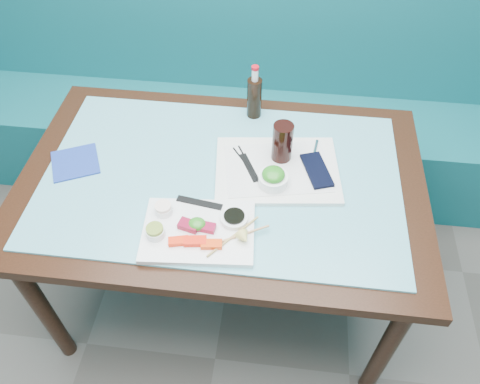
# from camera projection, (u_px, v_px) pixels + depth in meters

# --- Properties ---
(booth_bench) EXTENTS (3.00, 0.56, 1.17)m
(booth_bench) POSITION_uv_depth(u_px,v_px,m) (247.00, 110.00, 2.45)
(booth_bench) COLOR #0F5B62
(booth_bench) RESTS_ON ground
(dining_table) EXTENTS (1.40, 0.90, 0.75)m
(dining_table) POSITION_uv_depth(u_px,v_px,m) (222.00, 194.00, 1.68)
(dining_table) COLOR black
(dining_table) RESTS_ON ground
(glass_top) EXTENTS (1.22, 0.76, 0.01)m
(glass_top) POSITION_uv_depth(u_px,v_px,m) (221.00, 177.00, 1.61)
(glass_top) COLOR #5DACBA
(glass_top) RESTS_ON dining_table
(sashimi_plate) EXTENTS (0.36, 0.27, 0.02)m
(sashimi_plate) POSITION_uv_depth(u_px,v_px,m) (199.00, 231.00, 1.44)
(sashimi_plate) COLOR white
(sashimi_plate) RESTS_ON glass_top
(salmon_left) EXTENTS (0.07, 0.04, 0.01)m
(salmon_left) POSITION_uv_depth(u_px,v_px,m) (178.00, 241.00, 1.40)
(salmon_left) COLOR #FF2B0A
(salmon_left) RESTS_ON sashimi_plate
(salmon_mid) EXTENTS (0.07, 0.04, 0.02)m
(salmon_mid) POSITION_uv_depth(u_px,v_px,m) (195.00, 241.00, 1.40)
(salmon_mid) COLOR #FF210A
(salmon_mid) RESTS_ON sashimi_plate
(salmon_right) EXTENTS (0.07, 0.04, 0.02)m
(salmon_right) POSITION_uv_depth(u_px,v_px,m) (211.00, 244.00, 1.39)
(salmon_right) COLOR #FE400A
(salmon_right) RESTS_ON sashimi_plate
(tuna_left) EXTENTS (0.07, 0.05, 0.02)m
(tuna_left) POSITION_uv_depth(u_px,v_px,m) (189.00, 225.00, 1.43)
(tuna_left) COLOR maroon
(tuna_left) RESTS_ON sashimi_plate
(tuna_right) EXTENTS (0.06, 0.04, 0.02)m
(tuna_right) POSITION_uv_depth(u_px,v_px,m) (206.00, 227.00, 1.43)
(tuna_right) COLOR maroon
(tuna_right) RESTS_ON sashimi_plate
(seaweed_garnish) EXTENTS (0.06, 0.05, 0.03)m
(seaweed_garnish) POSITION_uv_depth(u_px,v_px,m) (197.00, 224.00, 1.43)
(seaweed_garnish) COLOR #2A811D
(seaweed_garnish) RESTS_ON sashimi_plate
(ramekin_wasabi) EXTENTS (0.08, 0.08, 0.02)m
(ramekin_wasabi) POSITION_uv_depth(u_px,v_px,m) (155.00, 232.00, 1.41)
(ramekin_wasabi) COLOR white
(ramekin_wasabi) RESTS_ON sashimi_plate
(wasabi_fill) EXTENTS (0.06, 0.06, 0.01)m
(wasabi_fill) POSITION_uv_depth(u_px,v_px,m) (155.00, 229.00, 1.40)
(wasabi_fill) COLOR olive
(wasabi_fill) RESTS_ON ramekin_wasabi
(ramekin_ginger) EXTENTS (0.07, 0.07, 0.02)m
(ramekin_ginger) POSITION_uv_depth(u_px,v_px,m) (164.00, 210.00, 1.47)
(ramekin_ginger) COLOR white
(ramekin_ginger) RESTS_ON sashimi_plate
(ginger_fill) EXTENTS (0.06, 0.06, 0.01)m
(ginger_fill) POSITION_uv_depth(u_px,v_px,m) (163.00, 206.00, 1.46)
(ginger_fill) COLOR #FFE1D1
(ginger_fill) RESTS_ON ramekin_ginger
(soy_dish) EXTENTS (0.11, 0.11, 0.02)m
(soy_dish) POSITION_uv_depth(u_px,v_px,m) (234.00, 218.00, 1.45)
(soy_dish) COLOR white
(soy_dish) RESTS_ON sashimi_plate
(soy_fill) EXTENTS (0.08, 0.08, 0.01)m
(soy_fill) POSITION_uv_depth(u_px,v_px,m) (234.00, 216.00, 1.44)
(soy_fill) COLOR black
(soy_fill) RESTS_ON soy_dish
(lemon_wedge) EXTENTS (0.05, 0.05, 0.04)m
(lemon_wedge) POSITION_uv_depth(u_px,v_px,m) (244.00, 238.00, 1.39)
(lemon_wedge) COLOR #F2E272
(lemon_wedge) RESTS_ON sashimi_plate
(chopstick_sleeve) EXTENTS (0.15, 0.05, 0.00)m
(chopstick_sleeve) POSITION_uv_depth(u_px,v_px,m) (199.00, 203.00, 1.50)
(chopstick_sleeve) COLOR black
(chopstick_sleeve) RESTS_ON sashimi_plate
(wooden_chopstick_a) EXTENTS (0.14, 0.17, 0.01)m
(wooden_chopstick_a) POSITION_uv_depth(u_px,v_px,m) (233.00, 236.00, 1.41)
(wooden_chopstick_a) COLOR #A88E4F
(wooden_chopstick_a) RESTS_ON sashimi_plate
(wooden_chopstick_b) EXTENTS (0.19, 0.11, 0.01)m
(wooden_chopstick_b) POSITION_uv_depth(u_px,v_px,m) (236.00, 236.00, 1.41)
(wooden_chopstick_b) COLOR tan
(wooden_chopstick_b) RESTS_ON sashimi_plate
(serving_tray) EXTENTS (0.45, 0.36, 0.02)m
(serving_tray) POSITION_uv_depth(u_px,v_px,m) (277.00, 170.00, 1.62)
(serving_tray) COLOR white
(serving_tray) RESTS_ON glass_top
(paper_placemat) EXTENTS (0.40, 0.31, 0.00)m
(paper_placemat) POSITION_uv_depth(u_px,v_px,m) (277.00, 168.00, 1.61)
(paper_placemat) COLOR silver
(paper_placemat) RESTS_ON serving_tray
(seaweed_bowl) EXTENTS (0.13, 0.13, 0.04)m
(seaweed_bowl) POSITION_uv_depth(u_px,v_px,m) (273.00, 180.00, 1.55)
(seaweed_bowl) COLOR white
(seaweed_bowl) RESTS_ON serving_tray
(seaweed_salad) EXTENTS (0.08, 0.08, 0.04)m
(seaweed_salad) POSITION_uv_depth(u_px,v_px,m) (273.00, 174.00, 1.53)
(seaweed_salad) COLOR #257B1C
(seaweed_salad) RESTS_ON seaweed_bowl
(cola_glass) EXTENTS (0.09, 0.09, 0.15)m
(cola_glass) POSITION_uv_depth(u_px,v_px,m) (282.00, 142.00, 1.59)
(cola_glass) COLOR black
(cola_glass) RESTS_ON serving_tray
(navy_pouch) EXTENTS (0.12, 0.18, 0.01)m
(navy_pouch) POSITION_uv_depth(u_px,v_px,m) (317.00, 170.00, 1.60)
(navy_pouch) COLOR black
(navy_pouch) RESTS_ON serving_tray
(fork) EXTENTS (0.02, 0.09, 0.01)m
(fork) POSITION_uv_depth(u_px,v_px,m) (315.00, 149.00, 1.67)
(fork) COLOR silver
(fork) RESTS_ON serving_tray
(black_chopstick_a) EXTENTS (0.13, 0.18, 0.01)m
(black_chopstick_a) POSITION_uv_depth(u_px,v_px,m) (248.00, 167.00, 1.61)
(black_chopstick_a) COLOR black
(black_chopstick_a) RESTS_ON serving_tray
(black_chopstick_b) EXTENTS (0.11, 0.21, 0.01)m
(black_chopstick_b) POSITION_uv_depth(u_px,v_px,m) (251.00, 167.00, 1.61)
(black_chopstick_b) COLOR black
(black_chopstick_b) RESTS_ON serving_tray
(tray_sleeve) EXTENTS (0.08, 0.14, 0.00)m
(tray_sleeve) POSITION_uv_depth(u_px,v_px,m) (249.00, 168.00, 1.61)
(tray_sleeve) COLOR black
(tray_sleeve) RESTS_ON serving_tray
(cola_bottle_body) EXTENTS (0.06, 0.06, 0.16)m
(cola_bottle_body) POSITION_uv_depth(u_px,v_px,m) (254.00, 98.00, 1.77)
(cola_bottle_body) COLOR black
(cola_bottle_body) RESTS_ON glass_top
(cola_bottle_neck) EXTENTS (0.03, 0.03, 0.05)m
(cola_bottle_neck) POSITION_uv_depth(u_px,v_px,m) (255.00, 75.00, 1.69)
(cola_bottle_neck) COLOR white
(cola_bottle_neck) RESTS_ON cola_bottle_body
(cola_bottle_cap) EXTENTS (0.03, 0.03, 0.01)m
(cola_bottle_cap) POSITION_uv_depth(u_px,v_px,m) (255.00, 68.00, 1.67)
(cola_bottle_cap) COLOR red
(cola_bottle_cap) RESTS_ON cola_bottle_neck
(blue_napkin) EXTENTS (0.21, 0.21, 0.01)m
(blue_napkin) POSITION_uv_depth(u_px,v_px,m) (75.00, 163.00, 1.65)
(blue_napkin) COLOR navy
(blue_napkin) RESTS_ON glass_top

